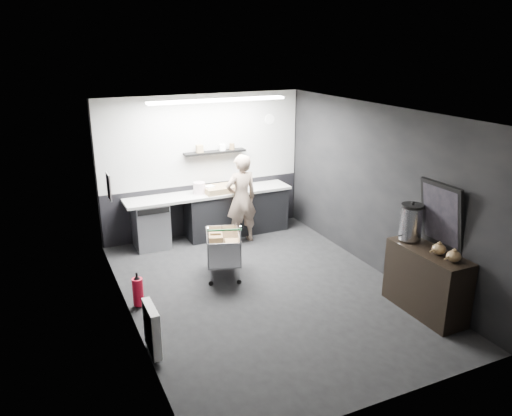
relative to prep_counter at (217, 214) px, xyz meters
name	(u,v)px	position (x,y,z in m)	size (l,w,h in m)	color
floor	(265,290)	(-0.14, -2.42, -0.46)	(5.50, 5.50, 0.00)	black
ceiling	(266,112)	(-0.14, -2.42, 2.24)	(5.50, 5.50, 0.00)	white
wall_back	(203,166)	(-0.14, 0.33, 0.89)	(5.50, 5.50, 0.00)	black
wall_front	(390,288)	(-0.14, -5.17, 0.89)	(5.50, 5.50, 0.00)	black
wall_left	(125,227)	(-2.14, -2.42, 0.89)	(5.50, 5.50, 0.00)	black
wall_right	(378,190)	(1.86, -2.42, 0.89)	(5.50, 5.50, 0.00)	black
kitchen_wall_panel	(203,140)	(-0.14, 0.31, 1.39)	(3.95, 0.02, 1.70)	#B6B6B2
dado_panel	(205,208)	(-0.14, 0.31, 0.04)	(3.95, 0.02, 1.00)	black
floating_shelf	(215,152)	(0.06, 0.20, 1.16)	(1.20, 0.22, 0.04)	black
wall_clock	(270,119)	(1.26, 0.30, 1.69)	(0.20, 0.20, 0.03)	white
poster	(109,186)	(-2.12, -1.12, 1.09)	(0.02, 0.30, 0.40)	silver
poster_red_band	(109,182)	(-2.11, -1.12, 1.16)	(0.01, 0.22, 0.10)	#B42416
radiator	(152,329)	(-2.08, -3.32, -0.11)	(0.10, 0.50, 0.60)	white
ceiling_strip	(218,100)	(-0.14, -0.57, 2.21)	(2.40, 0.20, 0.04)	white
prep_counter	(217,214)	(0.00, 0.00, 0.00)	(3.20, 0.61, 0.90)	black
person	(241,199)	(0.32, -0.45, 0.38)	(0.61, 0.40, 1.68)	#BAA994
shopping_cart	(223,249)	(-0.51, -1.64, 0.00)	(0.77, 1.03, 0.96)	silver
sideboard	(426,272)	(1.62, -3.88, 0.13)	(0.53, 1.23, 1.85)	black
fire_extinguisher	(138,291)	(-1.99, -2.09, -0.21)	(0.15, 0.15, 0.51)	red
cardboard_box	(219,189)	(0.04, -0.05, 0.50)	(0.57, 0.44, 0.11)	olive
pink_tub	(199,188)	(-0.34, 0.00, 0.55)	(0.22, 0.22, 0.22)	silver
white_container	(210,190)	(-0.15, -0.05, 0.52)	(0.17, 0.13, 0.15)	white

